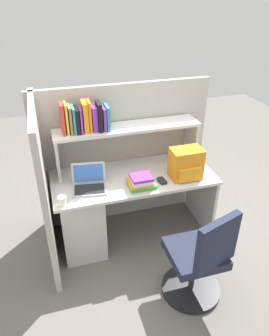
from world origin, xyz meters
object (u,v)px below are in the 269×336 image
computer_mouse (162,181)px  paper_cup (62,201)px  backpack (186,164)px  office_chair (199,262)px  laptop (89,183)px

computer_mouse → paper_cup: paper_cup is taller
backpack → office_chair: bearing=-103.7°
computer_mouse → office_chair: 0.83m
laptop → paper_cup: bearing=-144.2°
laptop → backpack: backpack is taller
backpack → computer_mouse: backpack is taller
laptop → computer_mouse: size_ratio=3.29×
laptop → computer_mouse: bearing=-8.3°
computer_mouse → office_chair: office_chair is taller
laptop → computer_mouse: (0.68, -0.10, -0.03)m
backpack → computer_mouse: size_ratio=2.89×
backpack → office_chair: (-0.19, -0.77, -0.48)m
computer_mouse → paper_cup: size_ratio=1.28×
office_chair → paper_cup: bearing=-51.0°
computer_mouse → office_chair: (0.07, -0.74, -0.35)m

